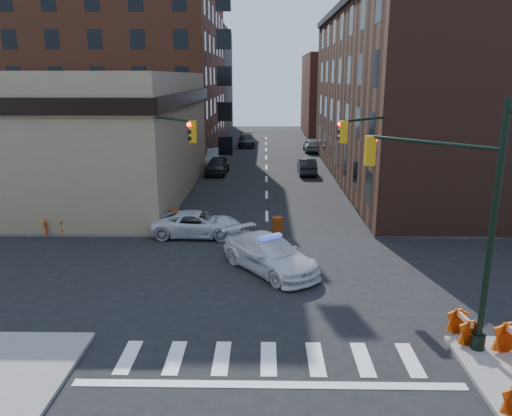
{
  "coord_description": "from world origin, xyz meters",
  "views": [
    {
      "loc": [
        -0.15,
        -20.95,
        8.72
      ],
      "look_at": [
        -0.59,
        3.71,
        2.2
      ],
      "focal_mm": 35.0,
      "sensor_mm": 36.0,
      "label": 1
    }
  ],
  "objects_px": {
    "pedestrian_b": "(96,208)",
    "barricade_nw_a": "(121,217)",
    "barricade_se_a": "(463,327)",
    "barrel_road": "(278,226)",
    "parked_car_enear": "(307,166)",
    "parked_car_wfar": "(213,157)",
    "pickup": "(197,224)",
    "barrel_bank": "(174,219)",
    "police_car": "(270,254)",
    "parked_car_wnear": "(217,166)",
    "pedestrian_a": "(161,206)"
  },
  "relations": [
    {
      "from": "parked_car_enear",
      "to": "pedestrian_a",
      "type": "height_order",
      "value": "pedestrian_a"
    },
    {
      "from": "pickup",
      "to": "barrel_bank",
      "type": "height_order",
      "value": "pickup"
    },
    {
      "from": "barricade_se_a",
      "to": "parked_car_wnear",
      "type": "bearing_deg",
      "value": 13.98
    },
    {
      "from": "barrel_bank",
      "to": "barricade_nw_a",
      "type": "xyz_separation_m",
      "value": [
        -3.27,
        0.41,
        -0.01
      ]
    },
    {
      "from": "pickup",
      "to": "barrel_bank",
      "type": "xyz_separation_m",
      "value": [
        -1.58,
        1.54,
        -0.14
      ]
    },
    {
      "from": "parked_car_wfar",
      "to": "pedestrian_a",
      "type": "xyz_separation_m",
      "value": [
        -1.05,
        -20.84,
        0.18
      ]
    },
    {
      "from": "barricade_se_a",
      "to": "barrel_road",
      "type": "bearing_deg",
      "value": 20.65
    },
    {
      "from": "pedestrian_a",
      "to": "barricade_nw_a",
      "type": "relative_size",
      "value": 1.52
    },
    {
      "from": "pickup",
      "to": "police_car",
      "type": "bearing_deg",
      "value": -140.44
    },
    {
      "from": "parked_car_wnear",
      "to": "pedestrian_b",
      "type": "bearing_deg",
      "value": -105.76
    },
    {
      "from": "police_car",
      "to": "pickup",
      "type": "height_order",
      "value": "police_car"
    },
    {
      "from": "parked_car_wnear",
      "to": "barrel_road",
      "type": "bearing_deg",
      "value": -71.41
    },
    {
      "from": "police_car",
      "to": "parked_car_wnear",
      "type": "height_order",
      "value": "police_car"
    },
    {
      "from": "parked_car_wnear",
      "to": "police_car",
      "type": "bearing_deg",
      "value": -75.96
    },
    {
      "from": "parked_car_wnear",
      "to": "barrel_road",
      "type": "xyz_separation_m",
      "value": [
        5.12,
        -18.29,
        -0.26
      ]
    },
    {
      "from": "parked_car_wfar",
      "to": "parked_car_enear",
      "type": "relative_size",
      "value": 1.07
    },
    {
      "from": "barricade_se_a",
      "to": "barricade_nw_a",
      "type": "distance_m",
      "value": 20.37
    },
    {
      "from": "police_car",
      "to": "parked_car_enear",
      "type": "distance_m",
      "value": 23.95
    },
    {
      "from": "pedestrian_b",
      "to": "barrel_road",
      "type": "bearing_deg",
      "value": -16.08
    },
    {
      "from": "pedestrian_b",
      "to": "barrel_road",
      "type": "relative_size",
      "value": 1.84
    },
    {
      "from": "parked_car_wfar",
      "to": "barrel_road",
      "type": "bearing_deg",
      "value": -76.02
    },
    {
      "from": "barricade_se_a",
      "to": "barrel_bank",
      "type": "bearing_deg",
      "value": 36.45
    },
    {
      "from": "pedestrian_a",
      "to": "barricade_se_a",
      "type": "distance_m",
      "value": 19.42
    },
    {
      "from": "parked_car_wfar",
      "to": "police_car",
      "type": "bearing_deg",
      "value": -79.54
    },
    {
      "from": "pickup",
      "to": "barrel_road",
      "type": "bearing_deg",
      "value": -86.06
    },
    {
      "from": "pedestrian_b",
      "to": "parked_car_wnear",
      "type": "bearing_deg",
      "value": 63.19
    },
    {
      "from": "parked_car_wfar",
      "to": "barricade_se_a",
      "type": "distance_m",
      "value": 37.21
    },
    {
      "from": "parked_car_wnear",
      "to": "parked_car_wfar",
      "type": "distance_m",
      "value": 5.31
    },
    {
      "from": "police_car",
      "to": "pickup",
      "type": "bearing_deg",
      "value": 91.27
    },
    {
      "from": "police_car",
      "to": "barricade_nw_a",
      "type": "relative_size",
      "value": 5.14
    },
    {
      "from": "police_car",
      "to": "barricade_nw_a",
      "type": "bearing_deg",
      "value": 104.56
    },
    {
      "from": "barricade_se_a",
      "to": "parked_car_wfar",
      "type": "bearing_deg",
      "value": 12.55
    },
    {
      "from": "barrel_road",
      "to": "barricade_se_a",
      "type": "distance_m",
      "value": 13.12
    },
    {
      "from": "pedestrian_b",
      "to": "barricade_se_a",
      "type": "height_order",
      "value": "pedestrian_b"
    },
    {
      "from": "parked_car_wfar",
      "to": "barricade_nw_a",
      "type": "relative_size",
      "value": 4.44
    },
    {
      "from": "parked_car_enear",
      "to": "barrel_bank",
      "type": "height_order",
      "value": "parked_car_enear"
    },
    {
      "from": "parked_car_wnear",
      "to": "parked_car_enear",
      "type": "height_order",
      "value": "parked_car_wnear"
    },
    {
      "from": "barrel_road",
      "to": "barricade_se_a",
      "type": "xyz_separation_m",
      "value": [
        5.94,
        -11.7,
        0.04
      ]
    },
    {
      "from": "parked_car_wfar",
      "to": "barrel_road",
      "type": "height_order",
      "value": "parked_car_wfar"
    },
    {
      "from": "barricade_se_a",
      "to": "police_car",
      "type": "bearing_deg",
      "value": 38.97
    },
    {
      "from": "pedestrian_b",
      "to": "barrel_road",
      "type": "height_order",
      "value": "pedestrian_b"
    },
    {
      "from": "barricade_se_a",
      "to": "pedestrian_b",
      "type": "bearing_deg",
      "value": 45.45
    },
    {
      "from": "parked_car_wnear",
      "to": "barricade_nw_a",
      "type": "distance_m",
      "value": 17.08
    },
    {
      "from": "pedestrian_b",
      "to": "barricade_nw_a",
      "type": "bearing_deg",
      "value": 1.21
    },
    {
      "from": "parked_car_wfar",
      "to": "pedestrian_b",
      "type": "distance_m",
      "value": 22.51
    },
    {
      "from": "parked_car_enear",
      "to": "pedestrian_a",
      "type": "xyz_separation_m",
      "value": [
        -10.23,
        -15.69,
        0.23
      ]
    },
    {
      "from": "parked_car_enear",
      "to": "barricade_se_a",
      "type": "relative_size",
      "value": 3.93
    },
    {
      "from": "pedestrian_b",
      "to": "barricade_nw_a",
      "type": "height_order",
      "value": "pedestrian_b"
    },
    {
      "from": "pedestrian_b",
      "to": "barricade_nw_a",
      "type": "relative_size",
      "value": 1.82
    },
    {
      "from": "parked_car_enear",
      "to": "pedestrian_a",
      "type": "distance_m",
      "value": 18.73
    }
  ]
}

